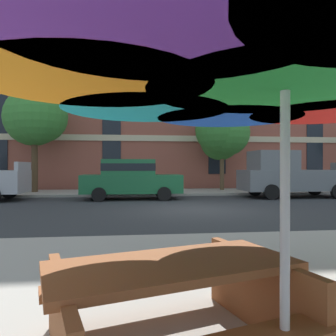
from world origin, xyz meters
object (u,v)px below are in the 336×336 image
object	(u,v)px
pickup_gray	(290,176)
street_tree_middle	(223,133)
sedan_green	(131,178)
street_tree_left	(36,117)
patio_umbrella	(285,57)
picnic_table	(173,300)

from	to	relation	value
pickup_gray	street_tree_middle	world-z (taller)	street_tree_middle
sedan_green	street_tree_left	xyz separation A→B (m)	(-4.96, 3.25, 3.14)
street_tree_left	street_tree_middle	size ratio (longest dim) A/B	1.13
street_tree_left	patio_umbrella	size ratio (longest dim) A/B	1.53
street_tree_left	picnic_table	bearing A→B (deg)	-71.33
sedan_green	patio_umbrella	bearing A→B (deg)	-85.91
pickup_gray	sedan_green	bearing A→B (deg)	-180.00
sedan_green	patio_umbrella	size ratio (longest dim) A/B	1.19
street_tree_middle	picnic_table	distance (m)	16.79
street_tree_left	picnic_table	world-z (taller)	street_tree_left
pickup_gray	street_tree_middle	size ratio (longest dim) A/B	1.02
street_tree_middle	pickup_gray	bearing A→B (deg)	-57.35
street_tree_left	patio_umbrella	world-z (taller)	street_tree_left
sedan_green	street_tree_middle	size ratio (longest dim) A/B	0.88
pickup_gray	patio_umbrella	distance (m)	14.36
patio_umbrella	street_tree_left	bearing A→B (deg)	110.21
pickup_gray	picnic_table	world-z (taller)	pickup_gray
street_tree_left	patio_umbrella	xyz separation A→B (m)	(5.87, -15.95, -1.95)
street_tree_left	street_tree_middle	world-z (taller)	street_tree_left
pickup_gray	picnic_table	size ratio (longest dim) A/B	2.37
street_tree_middle	picnic_table	bearing A→B (deg)	-107.55
pickup_gray	street_tree_middle	xyz separation A→B (m)	(-2.25, 3.52, 2.39)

